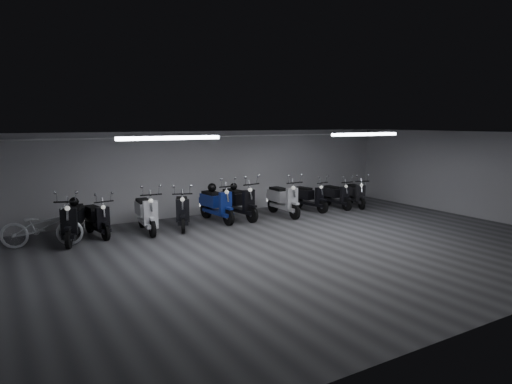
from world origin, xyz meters
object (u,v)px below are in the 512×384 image
scooter_0 (73,215)px  scooter_5 (239,196)px  scooter_4 (217,198)px  helmet_0 (212,187)px  scooter_3 (182,205)px  scooter_8 (337,191)px  scooter_9 (356,190)px  scooter_1 (96,213)px  scooter_7 (310,193)px  scooter_2 (146,207)px  helmet_2 (234,186)px  bicycle (42,223)px  helmet_1 (74,202)px  scooter_6 (284,194)px

scooter_0 → scooter_5: 5.04m
scooter_4 → helmet_0: size_ratio=7.15×
scooter_3 → helmet_0: (1.24, 0.58, 0.36)m
scooter_8 → scooter_9: bearing=-9.3°
scooter_1 → scooter_4: bearing=-9.4°
scooter_9 → scooter_1: bearing=-160.6°
scooter_7 → helmet_0: scooter_7 is taller
scooter_2 → scooter_8: size_ratio=1.16×
helmet_0 → scooter_5: bearing=-22.1°
scooter_1 → helmet_2: (4.35, 0.24, 0.39)m
scooter_4 → helmet_2: (0.72, 0.23, 0.30)m
bicycle → scooter_5: bearing=-71.5°
helmet_0 → helmet_1: helmet_0 is taller
helmet_2 → scooter_9: bearing=-6.7°
scooter_9 → helmet_2: scooter_9 is taller
scooter_0 → scooter_4: bearing=23.3°
scooter_3 → scooter_9: 6.78m
scooter_3 → scooter_0: bearing=-160.2°
scooter_5 → scooter_6: bearing=-18.6°
scooter_9 → bicycle: (-10.53, -0.04, -0.01)m
scooter_8 → bicycle: scooter_8 is taller
scooter_3 → scooter_2: bearing=-163.7°
scooter_5 → helmet_2: (-0.04, 0.28, 0.29)m
scooter_6 → helmet_2: size_ratio=8.64×
scooter_7 → scooter_3: bearing=171.1°
scooter_0 → scooter_1: size_ratio=1.13×
scooter_8 → helmet_1: scooter_8 is taller
bicycle → helmet_0: bicycle is taller
scooter_7 → helmet_0: size_ratio=6.34×
scooter_7 → helmet_2: scooter_7 is taller
scooter_2 → helmet_2: (3.04, 0.46, 0.31)m
helmet_1 → scooter_0: bearing=-109.5°
scooter_2 → scooter_4: size_ratio=0.98×
scooter_2 → scooter_3: scooter_2 is taller
scooter_6 → bicycle: size_ratio=1.03×
scooter_4 → helmet_1: (-4.18, -0.03, 0.28)m
scooter_0 → helmet_0: bearing=27.0°
scooter_0 → bicycle: (-0.74, -0.08, -0.11)m
scooter_0 → scooter_7: (7.82, 0.18, -0.07)m
scooter_0 → helmet_2: bearing=25.4°
scooter_2 → scooter_9: (7.82, -0.10, -0.09)m
scooter_0 → scooter_7: 7.82m
helmet_0 → helmet_1: size_ratio=1.16×
bicycle → helmet_1: bearing=-52.5°
bicycle → helmet_0: 5.05m
bicycle → scooter_2: bearing=-71.8°
scooter_1 → scooter_9: 9.14m
bicycle → helmet_1: bicycle is taller
scooter_4 → scooter_7: 3.55m
scooter_0 → scooter_8: size_ratio=1.16×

